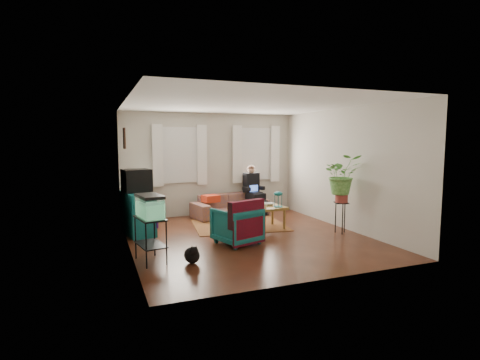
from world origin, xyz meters
name	(u,v)px	position (x,y,z in m)	size (l,w,h in m)	color
floor	(247,237)	(0.00, 0.00, 0.00)	(4.50, 5.00, 0.01)	#4F2B14
ceiling	(248,104)	(0.00, 0.00, 2.60)	(4.50, 5.00, 0.01)	white
wall_back	(210,164)	(0.00, 2.50, 1.30)	(4.50, 0.01, 2.60)	silver
wall_front	(319,186)	(0.00, -2.50, 1.30)	(4.50, 0.01, 2.60)	silver
wall_left	(128,176)	(-2.25, 0.00, 1.30)	(0.01, 5.00, 2.60)	silver
wall_right	(343,169)	(2.25, 0.00, 1.30)	(0.01, 5.00, 2.60)	silver
window_left	(180,155)	(-0.80, 2.48, 1.55)	(1.08, 0.04, 1.38)	white
window_right	(255,154)	(1.25, 2.48, 1.55)	(1.08, 0.04, 1.38)	white
curtains_left	(180,155)	(-0.80, 2.40, 1.55)	(1.36, 0.06, 1.50)	white
curtains_right	(257,154)	(1.25, 2.40, 1.55)	(1.36, 0.06, 1.50)	white
picture_frame	(125,138)	(-2.21, 0.85, 1.95)	(0.04, 0.32, 0.40)	#3D2616
area_rug	(239,225)	(0.21, 1.00, 0.01)	(2.00, 1.60, 0.01)	brown
sofa	(230,201)	(0.38, 2.05, 0.38)	(1.93, 0.76, 0.76)	brown
seated_person	(253,192)	(1.06, 2.18, 0.58)	(0.48, 0.59, 1.15)	black
side_table	(147,207)	(-1.65, 2.38, 0.31)	(0.42, 0.42, 0.62)	#412F18
table_lamp	(146,184)	(-1.65, 2.38, 0.88)	(0.32, 0.32, 0.56)	white
dresser	(138,213)	(-1.99, 1.04, 0.43)	(0.48, 0.96, 0.86)	#136474
crt_tv	(137,180)	(-1.99, 1.13, 1.09)	(0.53, 0.48, 0.46)	black
aquarium_stand	(151,240)	(-2.00, -0.86, 0.35)	(0.35, 0.63, 0.71)	black
aquarium	(150,206)	(-2.00, -0.86, 0.89)	(0.32, 0.58, 0.37)	#7FD899
black_cat	(192,254)	(-1.42, -1.17, 0.16)	(0.24, 0.37, 0.31)	black
armchair	(237,223)	(-0.35, -0.35, 0.37)	(0.73, 0.68, 0.75)	#105665
serape_throw	(247,218)	(-0.26, -0.63, 0.53)	(0.75, 0.17, 0.62)	#9E0A0A
coffee_table	(258,218)	(0.45, 0.50, 0.24)	(1.18, 0.64, 0.49)	brown
cup_a	(249,207)	(0.20, 0.36, 0.54)	(0.13, 0.13, 0.10)	white
cup_b	(265,206)	(0.52, 0.31, 0.54)	(0.11, 0.11, 0.10)	beige
bowl	(268,204)	(0.76, 0.63, 0.52)	(0.23, 0.23, 0.06)	white
snack_tray	(241,206)	(0.12, 0.63, 0.51)	(0.36, 0.36, 0.04)	#B21414
birdcage	(278,199)	(0.87, 0.37, 0.66)	(0.19, 0.19, 0.34)	#115B6B
plant_stand	(341,218)	(1.91, -0.42, 0.32)	(0.27, 0.27, 0.65)	black
potted_plant	(342,181)	(1.91, -0.42, 1.09)	(0.74, 0.64, 0.82)	#599947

